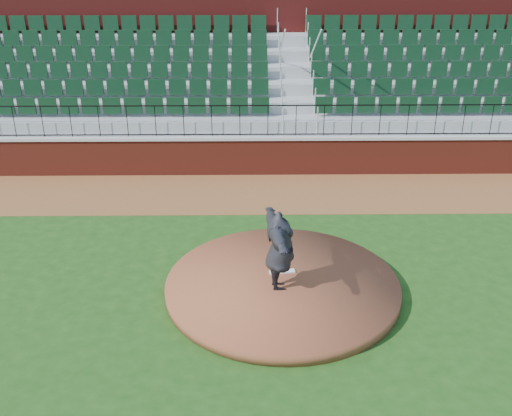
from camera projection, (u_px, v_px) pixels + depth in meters
The scene contains 10 objects.
ground at pixel (257, 287), 14.04m from camera, with size 90.00×90.00×0.00m, color #1A4212.
warning_track at pixel (254, 192), 18.93m from camera, with size 34.00×3.20×0.01m, color brown.
field_wall at pixel (254, 156), 20.13m from camera, with size 34.00×0.35×1.20m, color maroon.
wall_cap at pixel (254, 137), 19.85m from camera, with size 34.00×0.45×0.10m, color #B7B7B7.
wall_railing at pixel (254, 121), 19.62m from camera, with size 34.00×0.05×1.00m, color black, non-canonical shape.
seating_stands at pixel (253, 85), 21.87m from camera, with size 34.00×5.10×4.60m, color gray, non-canonical shape.
concourse_wall at pixel (253, 56), 24.22m from camera, with size 34.00×0.50×5.50m, color maroon.
pitchers_mound at pixel (282, 286), 13.84m from camera, with size 5.25×5.25×0.25m, color brown.
pitching_rubber at pixel (282, 272), 14.15m from camera, with size 0.59×0.15×0.04m, color white.
pitcher at pixel (280, 250), 13.19m from camera, with size 2.28×0.62×1.86m, color black.
Camera 1 is at (-0.16, -11.95, 7.60)m, focal length 43.20 mm.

